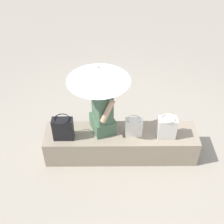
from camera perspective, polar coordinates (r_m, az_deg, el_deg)
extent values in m
plane|color=#9E9384|center=(4.37, 1.70, -7.98)|extent=(14.00, 14.00, 0.00)
cube|color=gray|center=(4.22, 1.75, -6.12)|extent=(2.13, 0.50, 0.41)
cube|color=#47664C|center=(4.06, -1.81, -2.23)|extent=(0.38, 0.42, 0.22)
cube|color=#47664C|center=(3.83, -1.92, 1.64)|extent=(0.30, 0.37, 0.48)
sphere|color=tan|center=(3.63, -2.04, 5.84)|extent=(0.20, 0.20, 0.20)
cylinder|color=tan|center=(3.67, -0.87, 0.12)|extent=(0.21, 0.14, 0.32)
cylinder|color=tan|center=(3.97, -2.91, 3.59)|extent=(0.21, 0.14, 0.32)
cylinder|color=#B7B7BC|center=(3.83, -2.47, 2.33)|extent=(0.02, 0.02, 0.99)
cone|color=silver|center=(3.60, -2.65, 7.42)|extent=(0.81, 0.81, 0.18)
sphere|color=#B7B7BC|center=(3.54, -2.70, 8.86)|extent=(0.03, 0.03, 0.03)
cube|color=silver|center=(3.99, 10.61, -3.03)|extent=(0.25, 0.15, 0.32)
torus|color=silver|center=(3.87, 10.91, -1.15)|extent=(0.18, 0.18, 0.01)
cube|color=silver|center=(3.97, 4.22, -3.01)|extent=(0.23, 0.12, 0.27)
torus|color=silver|center=(3.87, 4.33, -1.41)|extent=(0.17, 0.17, 0.01)
cube|color=black|center=(3.95, -9.50, -3.27)|extent=(0.27, 0.13, 0.33)
torus|color=black|center=(3.83, -9.79, -1.31)|extent=(0.20, 0.20, 0.01)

